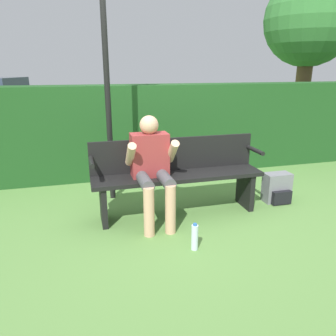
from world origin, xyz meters
name	(u,v)px	position (x,y,z in m)	size (l,w,h in m)	color
ground_plane	(178,214)	(0.00, 0.00, 0.00)	(40.00, 40.00, 0.00)	#5B8942
hedge_back	(148,130)	(0.00, 1.67, 0.70)	(12.00, 0.54, 1.40)	#1E4C1E
park_bench	(177,173)	(0.00, 0.06, 0.48)	(1.96, 0.41, 0.88)	black
person_seated	(152,164)	(-0.32, -0.08, 0.66)	(0.54, 0.63, 1.17)	#993333
backpack	(277,188)	(1.33, 0.03, 0.18)	(0.33, 0.25, 0.37)	slate
water_bottle	(195,237)	(-0.08, -0.80, 0.13)	(0.07, 0.07, 0.27)	silver
signpost	(106,63)	(-0.69, 0.71, 1.70)	(0.44, 0.09, 2.96)	black
parked_car	(0,94)	(-4.19, 11.97, 0.61)	(3.22, 4.69, 1.26)	#2D4784
tree	(310,22)	(4.18, 3.55, 2.64)	(2.07, 2.07, 3.72)	brown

